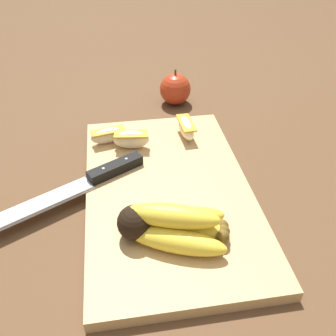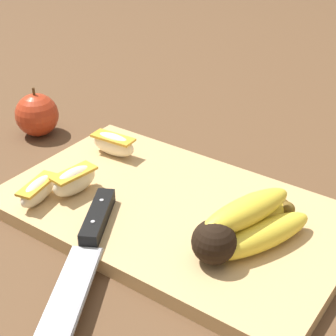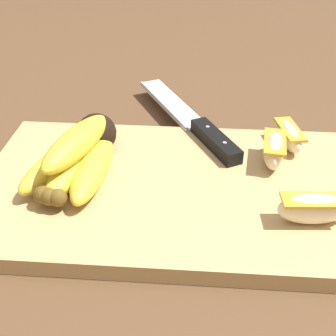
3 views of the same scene
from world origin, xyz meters
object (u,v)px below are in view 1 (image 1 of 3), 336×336
object	(u,v)px
apple_wedge_near	(186,128)
whole_apple	(175,89)
banana_bunch	(171,226)
apple_wedge_middle	(109,135)
apple_wedge_far	(131,139)
chefs_knife	(90,180)

from	to	relation	value
apple_wedge_near	whole_apple	bearing A→B (deg)	177.11
banana_bunch	apple_wedge_middle	bearing A→B (deg)	-163.08
apple_wedge_middle	whole_apple	world-z (taller)	whole_apple
apple_wedge_middle	whole_apple	distance (m)	0.24
whole_apple	apple_wedge_far	bearing A→B (deg)	-30.47
apple_wedge_far	whole_apple	bearing A→B (deg)	149.53
chefs_knife	apple_wedge_near	bearing A→B (deg)	122.72
banana_bunch	apple_wedge_middle	distance (m)	0.27
chefs_knife	apple_wedge_far	size ratio (longest dim) A/B	3.75
banana_bunch	apple_wedge_near	size ratio (longest dim) A/B	2.13
banana_bunch	apple_wedge_near	xyz separation A→B (m)	(-0.26, 0.07, -0.00)
apple_wedge_near	whole_apple	world-z (taller)	whole_apple
banana_bunch	apple_wedge_middle	xyz separation A→B (m)	(-0.25, -0.08, -0.01)
banana_bunch	apple_wedge_far	bearing A→B (deg)	-171.04
apple_wedge_middle	banana_bunch	bearing A→B (deg)	16.92
apple_wedge_near	apple_wedge_middle	xyz separation A→B (m)	(0.00, -0.15, -0.00)
chefs_knife	apple_wedge_middle	world-z (taller)	apple_wedge_middle
banana_bunch	whole_apple	world-z (taller)	whole_apple
banana_bunch	apple_wedge_far	xyz separation A→B (m)	(-0.23, -0.04, -0.00)
chefs_knife	apple_wedge_far	world-z (taller)	apple_wedge_far
apple_wedge_middle	apple_wedge_far	bearing A→B (deg)	58.87
chefs_knife	whole_apple	world-z (taller)	whole_apple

